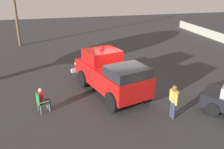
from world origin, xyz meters
TOP-DOWN VIEW (x-y plane):
  - ground_plane at (0.00, 0.00)m, footprint 60.00×60.00m
  - vintage_fire_truck at (0.28, -0.64)m, footprint 6.32×3.80m
  - lawn_chair_near_truck at (1.68, -4.47)m, footprint 0.63×0.63m
  - spectator_seated at (1.63, -4.35)m, footprint 0.53×0.63m
  - spectator_standing at (3.74, 1.56)m, footprint 0.64×0.28m
  - utility_pole at (-12.28, -6.76)m, footprint 1.36×1.21m
  - background_fence at (-10.43, 13.51)m, footprint 13.78×0.12m

SIDE VIEW (x-z plane):
  - ground_plane at x=0.00m, z-range 0.00..0.00m
  - background_fence at x=-10.43m, z-range 0.00..0.90m
  - lawn_chair_near_truck at x=1.68m, z-range 0.08..1.10m
  - spectator_seated at x=1.63m, z-range 0.05..1.34m
  - spectator_standing at x=3.74m, z-range 0.13..1.80m
  - vintage_fire_truck at x=0.28m, z-range -0.10..2.49m
  - utility_pole at x=-12.28m, z-range 0.14..7.56m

